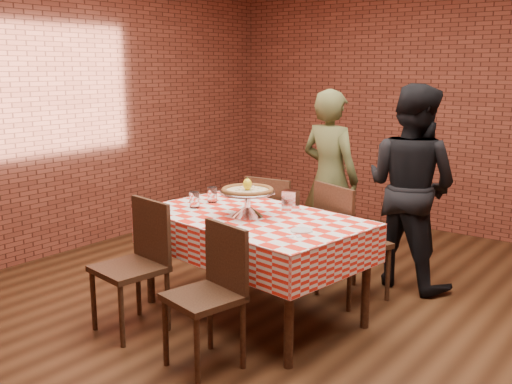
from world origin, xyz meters
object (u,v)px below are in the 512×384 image
water_glass_right (212,195)px  chair_far_right (353,241)px  condiment_caddy (291,201)px  chair_far_left (279,227)px  diner_olive (330,178)px  water_glass_left (194,200)px  chair_near_left (129,268)px  pizza_stand (247,204)px  table (252,266)px  diner_black (411,187)px  chair_near_right (203,300)px  pizza (247,191)px

water_glass_right → chair_far_right: size_ratio=0.13×
condiment_caddy → chair_far_right: (0.29, 0.45, -0.37)m
chair_far_left → condiment_caddy: bearing=127.8°
condiment_caddy → diner_olive: diner_olive is taller
condiment_caddy → diner_olive: bearing=93.5°
water_glass_right → diner_olive: 1.28m
water_glass_left → chair_near_left: bearing=-90.9°
pizza_stand → table: bearing=68.3°
water_glass_left → diner_black: (1.15, 1.37, 0.02)m
condiment_caddy → chair_near_right: 1.17m
water_glass_right → chair_far_left: 0.75m
pizza → pizza_stand: bearing=135.0°
pizza_stand → diner_olive: size_ratio=0.25×
pizza_stand → water_glass_left: bearing=-175.3°
water_glass_left → chair_near_left: size_ratio=0.13×
diner_black → diner_olive: bearing=3.1°
chair_far_left → chair_far_right: bearing=172.4°
chair_far_right → diner_black: 0.71m
water_glass_right → chair_far_left: (0.20, 0.62, -0.36)m
pizza → diner_olive: diner_olive is taller
water_glass_right → diner_black: size_ratio=0.07×
water_glass_left → water_glass_right: 0.22m
water_glass_left → diner_olive: (0.33, 1.45, -0.01)m
table → chair_near_left: size_ratio=1.77×
chair_far_left → chair_far_right: chair_far_right is taller
diner_olive → pizza_stand: bearing=101.7°
pizza_stand → chair_near_right: (0.26, -0.77, -0.41)m
pizza → condiment_caddy: size_ratio=2.43×
diner_black → chair_far_right: bearing=77.4°
condiment_caddy → water_glass_left: bearing=-162.2°
pizza → water_glass_right: size_ratio=3.05×
diner_olive → chair_far_left: bearing=82.3°
chair_near_left → condiment_caddy: bearing=66.1°
pizza → chair_far_right: size_ratio=0.40×
table → water_glass_left: size_ratio=13.20×
water_glass_left → chair_near_left: (-0.01, -0.65, -0.37)m
chair_near_left → chair_far_left: (0.20, 1.50, 0.00)m
table → chair_far_right: bearing=59.6°
chair_near_left → chair_far_right: (0.94, 1.46, 0.02)m
pizza_stand → chair_near_left: 0.94m
condiment_caddy → chair_far_left: bearing=120.8°
chair_near_left → chair_near_right: 0.76m
pizza → chair_far_right: (0.45, 0.77, -0.48)m
water_glass_left → chair_far_left: size_ratio=0.13×
pizza → chair_far_left: 0.99m
chair_near_left → diner_black: bearing=68.6°
chair_near_right → condiment_caddy: bearing=107.9°
water_glass_left → chair_far_left: (0.19, 0.84, -0.36)m
water_glass_left → chair_far_left: 0.94m
chair_far_left → pizza_stand: bearing=105.0°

